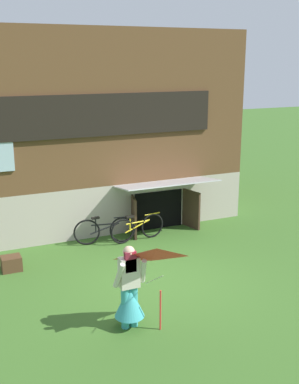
% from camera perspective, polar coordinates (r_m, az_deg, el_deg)
% --- Properties ---
extents(ground_plane, '(60.00, 60.00, 0.00)m').
position_cam_1_polar(ground_plane, '(10.59, 1.15, -10.12)').
color(ground_plane, '#386023').
extents(log_house, '(8.00, 6.64, 5.30)m').
position_cam_1_polar(log_house, '(15.10, -8.25, 7.90)').
color(log_house, '#ADA393').
rests_on(log_house, ground_plane).
extents(person, '(0.60, 0.52, 1.50)m').
position_cam_1_polar(person, '(8.60, -2.34, -11.74)').
color(person, teal).
rests_on(person, ground_plane).
extents(kite, '(1.14, 1.20, 1.48)m').
position_cam_1_polar(kite, '(7.95, 0.85, -9.50)').
color(kite, red).
rests_on(kite, ground_plane).
extents(bicycle_yellow, '(1.53, 0.22, 0.70)m').
position_cam_1_polar(bicycle_yellow, '(12.61, -1.41, -4.18)').
color(bicycle_yellow, black).
rests_on(bicycle_yellow, ground_plane).
extents(bicycle_black, '(1.56, 0.34, 0.72)m').
position_cam_1_polar(bicycle_black, '(12.46, -5.23, -4.45)').
color(bicycle_black, black).
rests_on(bicycle_black, ground_plane).
extents(wooden_crate, '(0.43, 0.37, 0.32)m').
position_cam_1_polar(wooden_crate, '(11.37, -15.76, -7.99)').
color(wooden_crate, '#4C331E').
rests_on(wooden_crate, ground_plane).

